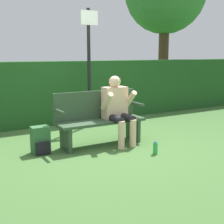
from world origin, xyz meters
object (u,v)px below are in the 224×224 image
Objects in this scene: backpack at (41,141)px; person_seated at (117,107)px; park_bench at (99,118)px; signpost at (89,60)px; water_bottle at (155,148)px.

person_seated is at bearing -6.01° from backpack.
person_seated is at bearing -22.09° from park_bench.
backpack is at bearing 173.99° from person_seated.
person_seated reaches higher than park_bench.
water_bottle is at bearing -89.48° from signpost.
person_seated is at bearing 104.06° from water_bottle.
person_seated is 1.64m from signpost.
backpack is (-1.31, 0.14, -0.44)m from person_seated.
person_seated is 5.80× the size of water_bottle.
signpost reaches higher than park_bench.
signpost reaches higher than person_seated.
signpost is at bearing 90.52° from water_bottle.
park_bench is 0.36m from person_seated.
park_bench is at bearing -109.42° from signpost.
person_seated is 0.48× the size of signpost.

